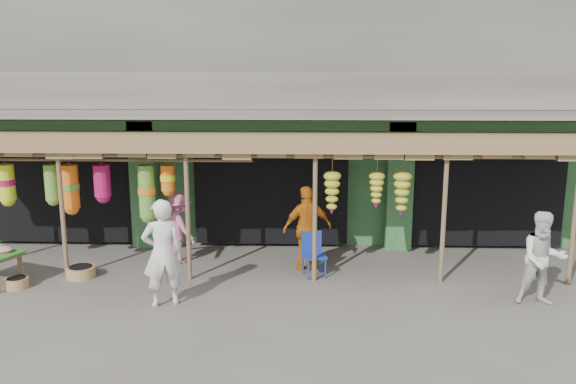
{
  "coord_description": "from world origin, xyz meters",
  "views": [
    {
      "loc": [
        0.83,
        -10.85,
        3.94
      ],
      "look_at": [
        0.44,
        1.0,
        1.56
      ],
      "focal_mm": 35.0,
      "sensor_mm": 36.0,
      "label": 1
    }
  ],
  "objects_px": {
    "blue_chair": "(313,251)",
    "person_right": "(543,259)",
    "person_front": "(162,253)",
    "person_vendor": "(307,228)",
    "person_shopper": "(179,228)"
  },
  "relations": [
    {
      "from": "blue_chair",
      "to": "person_right",
      "type": "height_order",
      "value": "person_right"
    },
    {
      "from": "person_right",
      "to": "person_shopper",
      "type": "xyz_separation_m",
      "value": [
        -6.93,
        2.11,
        -0.07
      ]
    },
    {
      "from": "blue_chair",
      "to": "person_shopper",
      "type": "relative_size",
      "value": 0.58
    },
    {
      "from": "person_front",
      "to": "person_shopper",
      "type": "bearing_deg",
      "value": -105.92
    },
    {
      "from": "person_front",
      "to": "person_right",
      "type": "xyz_separation_m",
      "value": [
        6.68,
        0.25,
        -0.12
      ]
    },
    {
      "from": "person_shopper",
      "to": "person_right",
      "type": "bearing_deg",
      "value": -154.08
    },
    {
      "from": "person_front",
      "to": "person_vendor",
      "type": "bearing_deg",
      "value": -163.8
    },
    {
      "from": "person_vendor",
      "to": "blue_chair",
      "type": "bearing_deg",
      "value": 90.59
    },
    {
      "from": "person_right",
      "to": "person_vendor",
      "type": "bearing_deg",
      "value": 159.68
    },
    {
      "from": "blue_chair",
      "to": "person_vendor",
      "type": "bearing_deg",
      "value": 93.28
    },
    {
      "from": "blue_chair",
      "to": "person_right",
      "type": "bearing_deg",
      "value": -35.67
    },
    {
      "from": "person_front",
      "to": "person_vendor",
      "type": "relative_size",
      "value": 1.08
    },
    {
      "from": "blue_chair",
      "to": "person_front",
      "type": "xyz_separation_m",
      "value": [
        -2.66,
        -1.66,
        0.46
      ]
    },
    {
      "from": "person_right",
      "to": "person_vendor",
      "type": "distance_m",
      "value": 4.49
    },
    {
      "from": "person_right",
      "to": "person_shopper",
      "type": "height_order",
      "value": "person_right"
    }
  ]
}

